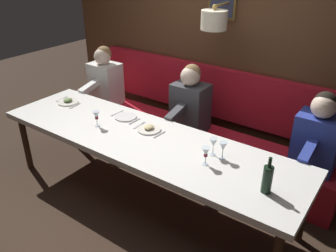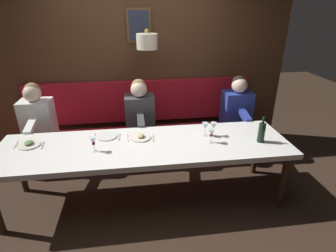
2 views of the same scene
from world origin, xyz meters
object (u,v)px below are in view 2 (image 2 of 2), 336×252
at_px(diner_nearest, 237,105).
at_px(wine_bottle, 261,132).
at_px(diner_middle, 37,115).
at_px(wine_glass_3, 211,133).
at_px(wine_glass_2, 205,127).
at_px(wine_glass_1, 213,126).
at_px(wine_glass_0, 93,141).
at_px(diner_near, 140,110).
at_px(dining_table, 145,148).

distance_m(diner_nearest, wine_bottle, 1.01).
distance_m(diner_middle, wine_glass_3, 2.31).
height_order(wine_glass_3, wine_bottle, wine_bottle).
relative_size(wine_glass_2, wine_glass_3, 1.00).
relative_size(wine_glass_2, wine_bottle, 0.55).
xyz_separation_m(wine_glass_2, wine_bottle, (-0.23, -0.58, -0.00)).
bearing_deg(wine_glass_2, wine_glass_1, -94.40).
bearing_deg(wine_glass_0, wine_glass_2, -80.92).
xyz_separation_m(diner_nearest, wine_glass_0, (-0.97, 1.93, 0.04)).
bearing_deg(wine_glass_3, wine_glass_2, 7.39).
height_order(diner_near, wine_glass_2, diner_near).
height_order(diner_middle, wine_glass_3, diner_middle).
relative_size(diner_middle, wine_glass_2, 4.82).
bearing_deg(diner_nearest, diner_near, 90.00).
height_order(diner_nearest, wine_glass_3, diner_nearest).
height_order(wine_glass_0, wine_glass_2, same).
relative_size(dining_table, wine_glass_2, 19.57).
bearing_deg(wine_glass_0, diner_middle, 41.07).
height_order(diner_nearest, wine_glass_2, diner_nearest).
height_order(diner_near, diner_middle, same).
distance_m(diner_near, wine_bottle, 1.64).
bearing_deg(dining_table, wine_bottle, -95.25).
height_order(wine_glass_0, wine_glass_3, same).
xyz_separation_m(dining_table, wine_bottle, (-0.12, -1.28, 0.17)).
height_order(diner_middle, wine_bottle, diner_middle).
xyz_separation_m(dining_table, diner_near, (0.88, 0.02, 0.13)).
bearing_deg(wine_bottle, diner_middle, 69.42).
height_order(wine_glass_2, wine_glass_3, same).
xyz_separation_m(dining_table, wine_glass_1, (0.11, -0.80, 0.17)).
distance_m(diner_nearest, wine_glass_3, 1.15).
bearing_deg(dining_table, diner_middle, 57.39).
bearing_deg(wine_glass_3, dining_table, 85.29).
relative_size(wine_glass_3, wine_bottle, 0.55).
distance_m(diner_nearest, diner_near, 1.41).
relative_size(wine_glass_1, wine_glass_2, 1.00).
xyz_separation_m(dining_table, wine_glass_0, (-0.09, 0.54, 0.17)).
distance_m(dining_table, diner_nearest, 1.65).
height_order(dining_table, wine_glass_1, wine_glass_1).
relative_size(dining_table, wine_glass_0, 19.57).
bearing_deg(wine_glass_1, wine_glass_3, 155.79).
bearing_deg(wine_bottle, dining_table, 84.75).
bearing_deg(wine_glass_1, diner_middle, 70.41).
xyz_separation_m(diner_nearest, wine_glass_2, (-0.77, 0.68, 0.04)).
relative_size(wine_glass_0, wine_glass_1, 1.00).
distance_m(diner_middle, wine_glass_0, 1.28).
bearing_deg(wine_glass_3, diner_near, 38.44).
distance_m(dining_table, diner_near, 0.89).
xyz_separation_m(dining_table, wine_glass_2, (0.11, -0.71, 0.17)).
bearing_deg(wine_glass_2, diner_middle, 69.75).
relative_size(wine_glass_1, wine_glass_3, 1.00).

